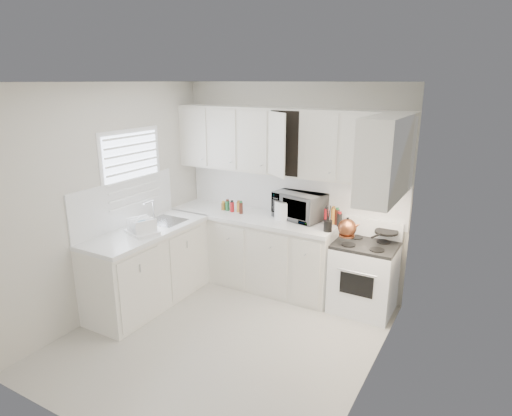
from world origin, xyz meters
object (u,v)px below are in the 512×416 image
Objects in this scene: microwave at (300,203)px; rice_cooker at (285,208)px; stove at (364,268)px; tea_kettle at (347,227)px; utensil_crock at (328,218)px; dish_rack at (141,225)px.

microwave is 0.19m from rice_cooker.
microwave reaches higher than rice_cooker.
microwave is (-0.90, 0.16, 0.62)m from stove.
tea_kettle is 0.25m from utensil_crock.
utensil_crock is (0.64, -0.21, 0.02)m from rice_cooker.
utensil_crock is at bearing -18.66° from microwave.
stove is 3.36× the size of utensil_crock.
tea_kettle is 0.42× the size of microwave.
stove is 4.20× the size of tea_kettle.
tea_kettle is 0.70× the size of dish_rack.
microwave is 2.26× the size of rice_cooker.
rice_cooker is at bearing 67.35° from dish_rack.
microwave is at bearing 169.69° from stove.
stove is 2.92× the size of dish_rack.
rice_cooker is at bearing -141.15° from microwave.
utensil_crock is at bearing -163.38° from stove.
stove is 3.99× the size of rice_cooker.
utensil_crock is 0.87× the size of dish_rack.
tea_kettle is at bearing -11.90° from microwave.
dish_rack is at bearing -148.97° from utensil_crock.
microwave reaches higher than tea_kettle.
utensil_crock is at bearing -7.25° from rice_cooker.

